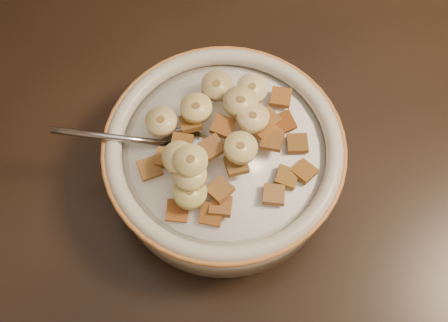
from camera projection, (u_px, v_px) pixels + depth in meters
floor at (329, 267)px, 1.37m from camera, size 4.00×4.50×0.10m
table at (440, 94)px, 0.66m from camera, size 1.42×0.93×0.04m
cereal_bowl at (224, 162)px, 0.57m from camera, size 0.23×0.23×0.05m
milk at (224, 150)px, 0.55m from camera, size 0.19×0.19×0.00m
spoon at (187, 146)px, 0.55m from camera, size 0.07×0.07×0.01m
cereal_square_0 at (167, 158)px, 0.53m from camera, size 0.03×0.03×0.01m
cereal_square_1 at (220, 190)px, 0.51m from camera, size 0.02×0.02×0.01m
cereal_square_2 at (182, 144)px, 0.53m from camera, size 0.03×0.03×0.01m
cereal_square_3 at (297, 143)px, 0.54m from camera, size 0.03×0.03×0.01m
cereal_square_4 at (287, 177)px, 0.53m from camera, size 0.03×0.03×0.01m
cereal_square_5 at (246, 111)px, 0.55m from camera, size 0.03×0.03×0.01m
cereal_square_6 at (274, 195)px, 0.52m from camera, size 0.03×0.03×0.01m
cereal_square_7 at (236, 165)px, 0.52m from camera, size 0.03×0.03×0.01m
cereal_square_8 at (177, 211)px, 0.51m from camera, size 0.03×0.03×0.01m
cereal_square_9 at (272, 141)px, 0.54m from camera, size 0.03×0.03×0.01m
cereal_square_10 at (284, 123)px, 0.55m from camera, size 0.02×0.02×0.01m
cereal_square_11 at (304, 171)px, 0.53m from camera, size 0.02×0.02×0.01m
cereal_square_12 at (190, 123)px, 0.55m from camera, size 0.03×0.03×0.01m
cereal_square_13 at (221, 206)px, 0.51m from camera, size 0.03×0.03×0.01m
cereal_square_14 at (268, 119)px, 0.55m from camera, size 0.02×0.02×0.01m
cereal_square_15 at (160, 124)px, 0.55m from camera, size 0.03×0.03×0.01m
cereal_square_16 at (150, 168)px, 0.53m from camera, size 0.02×0.02×0.01m
cereal_square_17 at (223, 126)px, 0.53m from camera, size 0.03×0.03×0.01m
cereal_square_18 at (211, 214)px, 0.51m from camera, size 0.03×0.03×0.01m
cereal_square_19 at (281, 97)px, 0.56m from camera, size 0.03×0.03×0.01m
cereal_square_20 at (269, 133)px, 0.54m from camera, size 0.03×0.03×0.01m
cereal_square_21 at (212, 147)px, 0.52m from camera, size 0.02×0.02×0.01m
banana_slice_0 at (190, 193)px, 0.51m from camera, size 0.04×0.04×0.01m
banana_slice_1 at (190, 175)px, 0.51m from camera, size 0.04×0.04×0.01m
banana_slice_2 at (191, 161)px, 0.51m from camera, size 0.04×0.04×0.02m
banana_slice_3 at (242, 105)px, 0.54m from camera, size 0.04×0.04×0.01m
banana_slice_4 at (253, 118)px, 0.53m from camera, size 0.04×0.04×0.01m
banana_slice_5 at (241, 102)px, 0.54m from camera, size 0.04×0.04×0.02m
banana_slice_6 at (196, 108)px, 0.54m from camera, size 0.04×0.04×0.01m
banana_slice_7 at (252, 89)px, 0.55m from camera, size 0.03×0.03×0.01m
banana_slice_8 at (239, 102)px, 0.54m from camera, size 0.04×0.04×0.01m
banana_slice_9 at (161, 122)px, 0.54m from camera, size 0.04×0.04×0.01m
banana_slice_10 at (217, 86)px, 0.56m from camera, size 0.04×0.04×0.01m
banana_slice_11 at (179, 158)px, 0.51m from camera, size 0.04×0.04×0.01m
banana_slice_12 at (241, 148)px, 0.52m from camera, size 0.04×0.04×0.01m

